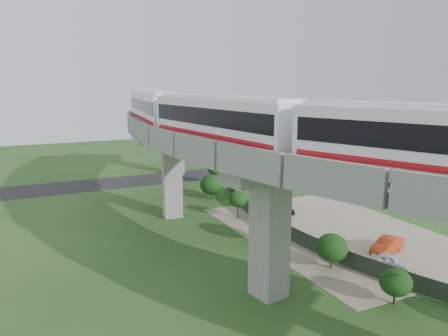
{
  "coord_description": "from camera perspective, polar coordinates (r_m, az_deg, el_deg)",
  "views": [
    {
      "loc": [
        -14.42,
        -35.08,
        14.95
      ],
      "look_at": [
        1.91,
        -1.01,
        7.5
      ],
      "focal_mm": 35.0,
      "sensor_mm": 36.0,
      "label": 1
    }
  ],
  "objects": [
    {
      "name": "fence",
      "position": [
        44.91,
        8.57,
        -7.41
      ],
      "size": [
        3.87,
        38.73,
        1.5
      ],
      "color": "#2D382D",
      "rests_on": "ground"
    },
    {
      "name": "car_red",
      "position": [
        42.04,
        20.53,
        -9.4
      ],
      "size": [
        4.25,
        2.61,
        1.32
      ],
      "primitive_type": "imported",
      "rotation": [
        0.0,
        0.0,
        -1.24
      ],
      "color": "#B63310",
      "rests_on": "dirt_lot"
    },
    {
      "name": "car_dark",
      "position": [
        50.36,
        7.15,
        -5.49
      ],
      "size": [
        4.07,
        2.24,
        1.12
      ],
      "primitive_type": "imported",
      "rotation": [
        0.0,
        0.0,
        1.39
      ],
      "color": "black",
      "rests_on": "dirt_lot"
    },
    {
      "name": "tree_4",
      "position": [
        36.9,
        13.91,
        -10.05
      ],
      "size": [
        2.63,
        2.63,
        2.93
      ],
      "color": "#382314",
      "rests_on": "ground"
    },
    {
      "name": "tree_3",
      "position": [
        41.52,
        5.13,
        -6.91
      ],
      "size": [
        2.74,
        2.74,
        3.27
      ],
      "color": "#382314",
      "rests_on": "ground"
    },
    {
      "name": "tree_1",
      "position": [
        56.82,
        -1.62,
        -2.2
      ],
      "size": [
        3.07,
        3.07,
        3.14
      ],
      "color": "#382314",
      "rests_on": "ground"
    },
    {
      "name": "dirt_lot",
      "position": [
        46.1,
        14.38,
        -8.11
      ],
      "size": [
        18.0,
        26.0,
        0.04
      ],
      "primitive_type": "cube",
      "color": "gray",
      "rests_on": "ground"
    },
    {
      "name": "tree_2",
      "position": [
        48.36,
        1.85,
        -4.08
      ],
      "size": [
        2.09,
        2.09,
        3.14
      ],
      "color": "#382314",
      "rests_on": "ground"
    },
    {
      "name": "viaduct",
      "position": [
        39.98,
        1.88,
        2.67
      ],
      "size": [
        19.58,
        73.98,
        11.4
      ],
      "color": "#99968E",
      "rests_on": "ground"
    },
    {
      "name": "tree_0",
      "position": [
        64.36,
        -1.26,
        -0.17
      ],
      "size": [
        1.95,
        1.95,
        3.15
      ],
      "color": "#382314",
      "rests_on": "ground"
    },
    {
      "name": "ground",
      "position": [
        40.77,
        -3.08,
        -10.37
      ],
      "size": [
        160.0,
        160.0,
        0.0
      ],
      "primitive_type": "plane",
      "color": "#2B4A1D",
      "rests_on": "ground"
    },
    {
      "name": "metro_train",
      "position": [
        37.13,
        -2.1,
        7.07
      ],
      "size": [
        11.26,
        61.34,
        3.64
      ],
      "color": "white",
      "rests_on": "ground"
    },
    {
      "name": "asphalt_road",
      "position": [
        68.31,
        -12.79,
        -1.75
      ],
      "size": [
        60.0,
        8.0,
        0.03
      ],
      "primitive_type": "cube",
      "color": "#232326",
      "rests_on": "ground"
    },
    {
      "name": "tree_5",
      "position": [
        32.72,
        21.51,
        -13.73
      ],
      "size": [
        2.19,
        2.19,
        2.54
      ],
      "color": "#382314",
      "rests_on": "ground"
    },
    {
      "name": "car_white",
      "position": [
        38.96,
        20.92,
        -11.27
      ],
      "size": [
        2.72,
        3.32,
        1.07
      ],
      "primitive_type": "imported",
      "rotation": [
        0.0,
        0.0,
        0.56
      ],
      "color": "silver",
      "rests_on": "dirt_lot"
    }
  ]
}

